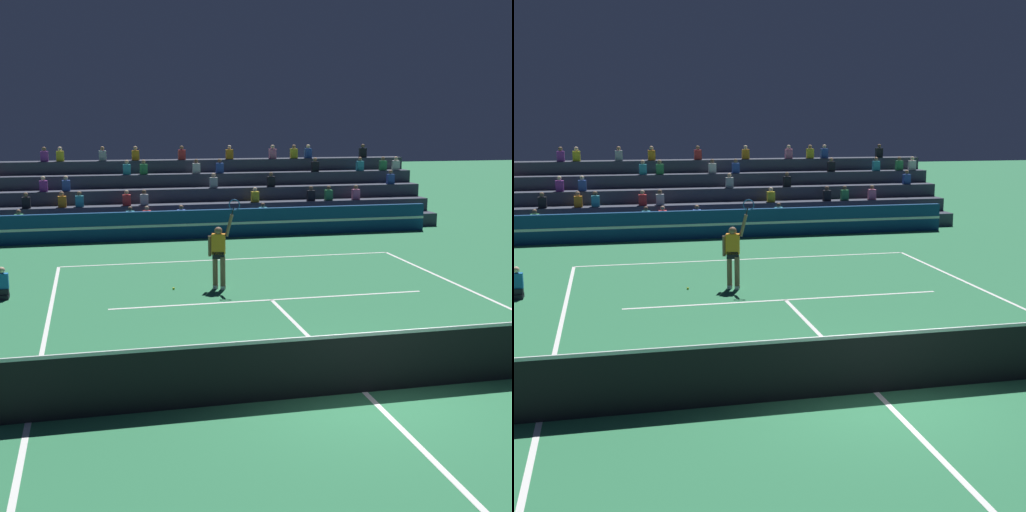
{
  "view_description": "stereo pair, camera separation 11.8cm",
  "coord_description": "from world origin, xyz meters",
  "views": [
    {
      "loc": [
        -4.4,
        -10.78,
        4.61
      ],
      "look_at": [
        -0.33,
        6.78,
        1.1
      ],
      "focal_mm": 50.0,
      "sensor_mm": 36.0,
      "label": 1
    },
    {
      "loc": [
        -4.28,
        -10.81,
        4.61
      ],
      "look_at": [
        -0.33,
        6.78,
        1.1
      ],
      "focal_mm": 50.0,
      "sensor_mm": 36.0,
      "label": 2
    }
  ],
  "objects": [
    {
      "name": "ground_plane",
      "position": [
        0.0,
        0.0,
        0.0
      ],
      "size": [
        120.0,
        120.0,
        0.0
      ],
      "primitive_type": "plane",
      "color": "#2D7A4C"
    },
    {
      "name": "ball_kid_courtside",
      "position": [
        -6.73,
        8.11,
        0.33
      ],
      "size": [
        0.3,
        0.36,
        0.84
      ],
      "color": "black",
      "rests_on": "ground"
    },
    {
      "name": "tennis_ball",
      "position": [
        -2.33,
        8.11,
        0.03
      ],
      "size": [
        0.07,
        0.07,
        0.07
      ],
      "primitive_type": "sphere",
      "color": "#C6DB33",
      "rests_on": "ground"
    },
    {
      "name": "tennis_player",
      "position": [
        -1.09,
        7.95,
        0.99
      ],
      "size": [
        0.88,
        0.43,
        2.5
      ],
      "color": "brown",
      "rests_on": "ground"
    },
    {
      "name": "tennis_net",
      "position": [
        0.0,
        0.0,
        0.54
      ],
      "size": [
        12.0,
        0.1,
        1.1
      ],
      "color": "black",
      "rests_on": "ground"
    },
    {
      "name": "sponsor_banner_wall",
      "position": [
        0.0,
        16.35,
        0.55
      ],
      "size": [
        18.0,
        0.26,
        1.1
      ],
      "color": "navy",
      "rests_on": "ground"
    },
    {
      "name": "court_lines",
      "position": [
        0.0,
        0.0,
        0.0
      ],
      "size": [
        11.1,
        23.9,
        0.01
      ],
      "color": "white",
      "rests_on": "ground"
    },
    {
      "name": "bleacher_stand",
      "position": [
        -0.01,
        20.16,
        1.02
      ],
      "size": [
        20.2,
        4.75,
        3.38
      ],
      "color": "#383D4C",
      "rests_on": "ground"
    }
  ]
}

